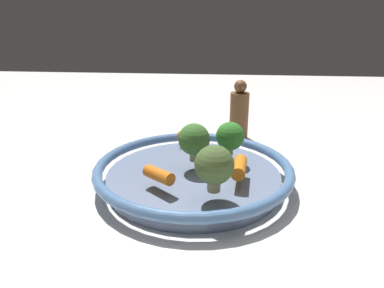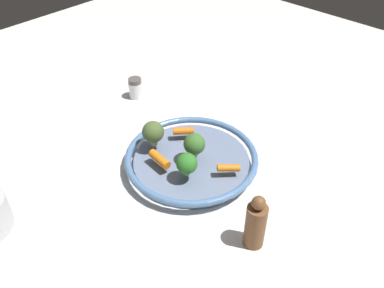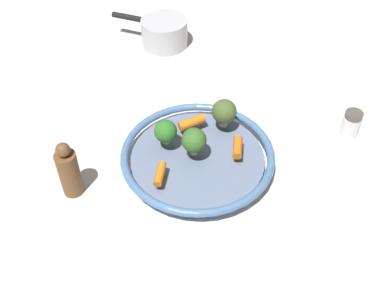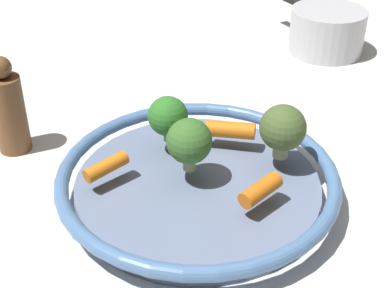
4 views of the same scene
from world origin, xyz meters
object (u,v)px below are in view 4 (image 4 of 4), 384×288
(serving_bowl, at_px, (198,182))
(baby_carrot_right, at_px, (230,130))
(baby_carrot_center, at_px, (261,190))
(pepper_mill, at_px, (9,110))
(broccoli_floret_small, at_px, (168,116))
(broccoli_floret_large, at_px, (283,129))
(broccoli_floret_mid, at_px, (189,143))
(saucepan, at_px, (326,31))
(baby_carrot_near_rim, at_px, (106,167))

(serving_bowl, xyz_separation_m, baby_carrot_right, (0.07, -0.03, 0.03))
(baby_carrot_center, distance_m, pepper_mill, 0.34)
(baby_carrot_right, height_order, broccoli_floret_small, broccoli_floret_small)
(broccoli_floret_large, bearing_deg, broccoli_floret_small, 80.48)
(broccoli_floret_mid, bearing_deg, baby_carrot_center, -118.04)
(pepper_mill, xyz_separation_m, saucepan, (0.36, -0.44, -0.02))
(saucepan, bearing_deg, baby_carrot_near_rim, 147.59)
(broccoli_floret_mid, bearing_deg, baby_carrot_right, -30.43)
(baby_carrot_near_rim, distance_m, broccoli_floret_small, 0.10)
(baby_carrot_near_rim, xyz_separation_m, broccoli_floret_mid, (0.01, -0.09, 0.03))
(baby_carrot_near_rim, bearing_deg, broccoli_floret_small, -39.02)
(broccoli_floret_mid, distance_m, saucepan, 0.49)
(broccoli_floret_large, bearing_deg, broccoli_floret_mid, 110.07)
(broccoli_floret_small, bearing_deg, broccoli_floret_mid, -152.62)
(pepper_mill, distance_m, saucepan, 0.57)
(broccoli_floret_large, bearing_deg, baby_carrot_center, 163.41)
(pepper_mill, bearing_deg, serving_bowl, -108.11)
(broccoli_floret_mid, xyz_separation_m, pepper_mill, (0.08, 0.24, -0.02))
(broccoli_floret_mid, relative_size, saucepan, 0.32)
(saucepan, bearing_deg, broccoli_floret_mid, 155.83)
(baby_carrot_right, relative_size, saucepan, 0.30)
(broccoli_floret_mid, height_order, pepper_mill, pepper_mill)
(baby_carrot_near_rim, bearing_deg, saucepan, -32.41)
(broccoli_floret_large, xyz_separation_m, saucepan, (0.41, -0.10, -0.04))
(broccoli_floret_mid, relative_size, broccoli_floret_small, 1.09)
(serving_bowl, distance_m, pepper_mill, 0.27)
(pepper_mill, relative_size, saucepan, 0.66)
(pepper_mill, bearing_deg, baby_carrot_center, -111.54)
(saucepan, bearing_deg, broccoli_floret_small, 149.01)
(baby_carrot_right, distance_m, broccoli_floret_small, 0.08)
(serving_bowl, bearing_deg, baby_carrot_near_rim, 99.14)
(baby_carrot_right, bearing_deg, pepper_mill, 88.22)
(broccoli_floret_mid, height_order, broccoli_floret_large, broccoli_floret_large)
(broccoli_floret_small, bearing_deg, serving_bowl, -145.05)
(baby_carrot_right, distance_m, saucepan, 0.40)
(broccoli_floret_large, relative_size, pepper_mill, 0.50)
(baby_carrot_center, relative_size, baby_carrot_near_rim, 0.99)
(broccoli_floret_mid, bearing_deg, serving_bowl, -77.81)
(baby_carrot_center, distance_m, baby_carrot_right, 0.12)
(serving_bowl, bearing_deg, pepper_mill, 71.89)
(baby_carrot_center, bearing_deg, pepper_mill, 68.46)
(baby_carrot_center, xyz_separation_m, broccoli_floret_small, (0.10, 0.11, 0.02))
(baby_carrot_right, distance_m, baby_carrot_near_rim, 0.16)
(serving_bowl, relative_size, baby_carrot_near_rim, 6.18)
(serving_bowl, relative_size, saucepan, 1.63)
(baby_carrot_near_rim, distance_m, broccoli_floret_mid, 0.10)
(baby_carrot_center, height_order, broccoli_floret_mid, broccoli_floret_mid)
(baby_carrot_right, height_order, pepper_mill, pepper_mill)
(broccoli_floret_small, bearing_deg, baby_carrot_near_rim, 140.98)
(baby_carrot_center, distance_m, saucepan, 0.50)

